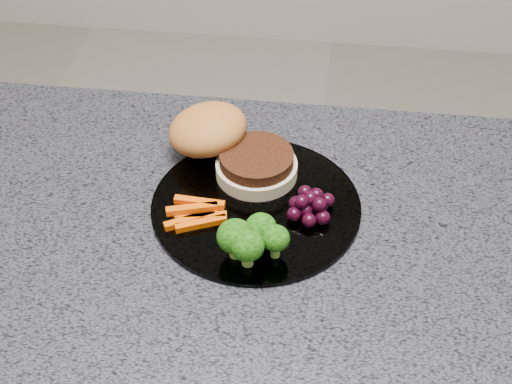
{
  "coord_description": "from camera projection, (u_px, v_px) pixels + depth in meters",
  "views": [
    {
      "loc": [
        0.01,
        -0.56,
        1.51
      ],
      "look_at": [
        -0.07,
        0.07,
        0.93
      ],
      "focal_mm": 50.0,
      "sensor_mm": 36.0,
      "label": 1
    }
  ],
  "objects": [
    {
      "name": "countertop",
      "position": [
        306.0,
        267.0,
        0.84
      ],
      "size": [
        1.2,
        0.6,
        0.04
      ],
      "primitive_type": "cube",
      "color": "#45454F",
      "rests_on": "island_cabinet"
    },
    {
      "name": "plate",
      "position": [
        256.0,
        206.0,
        0.88
      ],
      "size": [
        0.26,
        0.26,
        0.01
      ],
      "primitive_type": "cylinder",
      "color": "white",
      "rests_on": "countertop"
    },
    {
      "name": "burger",
      "position": [
        225.0,
        144.0,
        0.93
      ],
      "size": [
        0.21,
        0.18,
        0.06
      ],
      "rotation": [
        0.0,
        0.0,
        -0.36
      ],
      "color": "beige",
      "rests_on": "plate"
    },
    {
      "name": "carrot_sticks",
      "position": [
        197.0,
        213.0,
        0.86
      ],
      "size": [
        0.08,
        0.05,
        0.02
      ],
      "rotation": [
        0.0,
        0.0,
        0.03
      ],
      "color": "#E45203",
      "rests_on": "plate"
    },
    {
      "name": "broccoli",
      "position": [
        251.0,
        238.0,
        0.8
      ],
      "size": [
        0.08,
        0.07,
        0.05
      ],
      "rotation": [
        0.0,
        0.0,
        0.4
      ],
      "color": "olive",
      "rests_on": "plate"
    },
    {
      "name": "grape_bunch",
      "position": [
        311.0,
        205.0,
        0.86
      ],
      "size": [
        0.06,
        0.06,
        0.03
      ],
      "rotation": [
        0.0,
        0.0,
        0.17
      ],
      "color": "black",
      "rests_on": "plate"
    }
  ]
}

